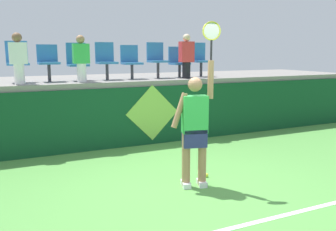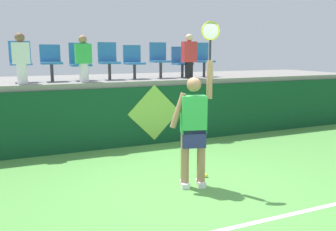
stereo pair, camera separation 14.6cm
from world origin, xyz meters
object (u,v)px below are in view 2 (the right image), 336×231
at_px(stadium_chair_1, 51,60).
at_px(stadium_chair_7, 203,58).
at_px(stadium_chair_0, 20,60).
at_px(spectator_0, 189,56).
at_px(spectator_1, 83,58).
at_px(spectator_2, 21,58).
at_px(stadium_chair_3, 108,59).
at_px(tennis_player, 194,126).
at_px(stadium_chair_4, 133,60).
at_px(stadium_chair_5, 159,58).
at_px(tennis_ball, 206,175).
at_px(stadium_chair_6, 181,61).
at_px(water_bottle, 212,73).
at_px(stadium_chair_2, 80,61).

distance_m(stadium_chair_1, stadium_chair_7, 3.82).
height_order(stadium_chair_0, stadium_chair_1, stadium_chair_0).
height_order(stadium_chair_0, spectator_0, spectator_0).
relative_size(spectator_1, spectator_2, 0.98).
distance_m(stadium_chair_1, stadium_chair_3, 1.29).
bearing_deg(spectator_0, stadium_chair_0, 173.24).
xyz_separation_m(tennis_player, stadium_chair_4, (0.22, 3.57, 0.92)).
xyz_separation_m(stadium_chair_1, spectator_1, (0.63, -0.42, 0.05)).
distance_m(stadium_chair_5, stadium_chair_7, 1.23).
bearing_deg(tennis_player, spectator_1, 108.60).
xyz_separation_m(tennis_player, tennis_ball, (0.39, 0.27, -0.94)).
relative_size(tennis_player, spectator_1, 2.54).
xyz_separation_m(tennis_player, stadium_chair_3, (-0.39, 3.57, 0.96)).
distance_m(stadium_chair_6, stadium_chair_7, 0.64).
bearing_deg(stadium_chair_1, tennis_ball, -57.78).
distance_m(tennis_player, water_bottle, 3.53).
xyz_separation_m(stadium_chair_0, stadium_chair_4, (2.53, -0.00, -0.04)).
distance_m(spectator_0, spectator_1, 2.55).
height_order(stadium_chair_7, spectator_0, spectator_0).
distance_m(tennis_player, spectator_2, 4.00).
xyz_separation_m(stadium_chair_4, spectator_1, (-1.27, -0.43, 0.07)).
bearing_deg(stadium_chair_6, spectator_2, -173.10).
xyz_separation_m(water_bottle, spectator_0, (-0.49, 0.27, 0.41)).
distance_m(tennis_player, stadium_chair_0, 4.36).
xyz_separation_m(stadium_chair_4, stadium_chair_5, (0.68, 0.00, 0.05)).
relative_size(stadium_chair_3, stadium_chair_4, 1.08).
height_order(tennis_player, stadium_chair_2, tennis_player).
xyz_separation_m(stadium_chair_0, spectator_0, (3.80, -0.45, 0.07)).
height_order(stadium_chair_1, stadium_chair_2, stadium_chair_2).
bearing_deg(spectator_0, stadium_chair_4, 160.74).
bearing_deg(stadium_chair_6, water_bottle, -55.68).
bearing_deg(stadium_chair_5, stadium_chair_0, 179.96).
xyz_separation_m(water_bottle, stadium_chair_7, (0.14, 0.73, 0.35)).
distance_m(stadium_chair_4, spectator_1, 1.35).
bearing_deg(stadium_chair_0, stadium_chair_5, -0.04).
height_order(stadium_chair_6, spectator_0, spectator_0).
xyz_separation_m(stadium_chair_5, spectator_0, (0.60, -0.45, 0.06)).
relative_size(tennis_player, stadium_chair_0, 2.90).
height_order(stadium_chair_0, stadium_chair_5, stadium_chair_5).
height_order(stadium_chair_0, stadium_chair_4, stadium_chair_0).
bearing_deg(water_bottle, stadium_chair_3, 163.08).
bearing_deg(spectator_2, stadium_chair_1, 36.26).
bearing_deg(stadium_chair_6, tennis_player, -112.74).
relative_size(tennis_ball, spectator_0, 0.06).
bearing_deg(stadium_chair_1, stadium_chair_5, 0.15).
height_order(tennis_player, spectator_2, tennis_player).
distance_m(water_bottle, stadium_chair_2, 3.15).
xyz_separation_m(stadium_chair_0, stadium_chair_7, (4.44, 0.00, 0.00)).
xyz_separation_m(tennis_player, stadium_chair_7, (2.13, 3.57, 0.96)).
height_order(stadium_chair_3, spectator_2, spectator_2).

